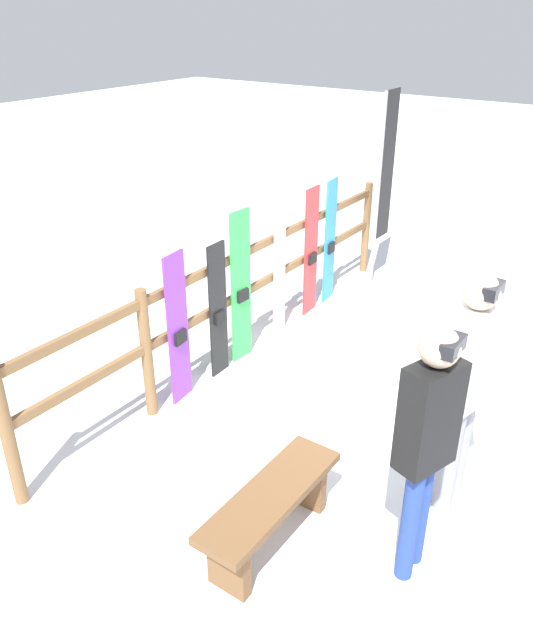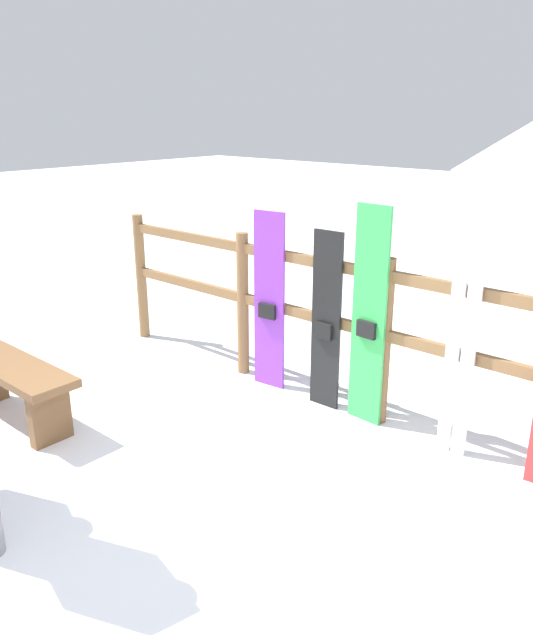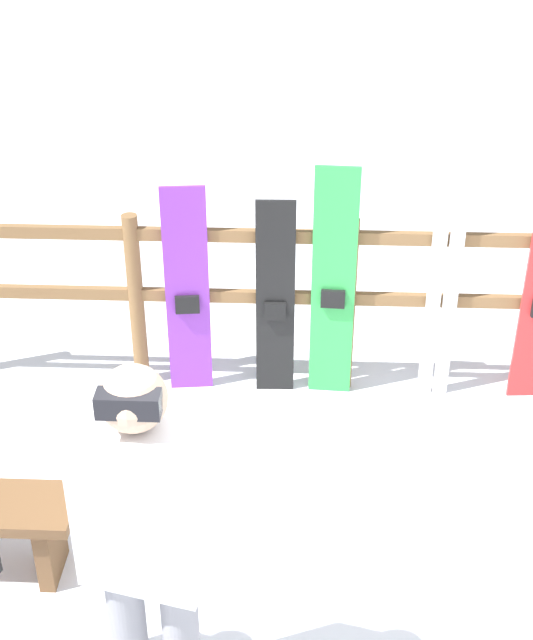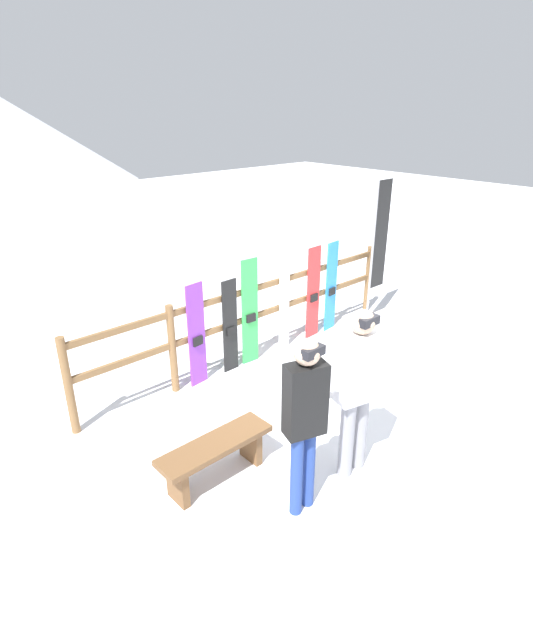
{
  "view_description": "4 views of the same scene",
  "coord_description": "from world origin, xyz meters",
  "px_view_note": "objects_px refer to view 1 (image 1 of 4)",
  "views": [
    {
      "loc": [
        -4.56,
        -1.59,
        3.33
      ],
      "look_at": [
        -0.88,
        1.02,
        1.01
      ],
      "focal_mm": 35.0,
      "sensor_mm": 36.0,
      "label": 1
    },
    {
      "loc": [
        2.08,
        -1.7,
        2.19
      ],
      "look_at": [
        -0.4,
        1.14,
        0.9
      ],
      "focal_mm": 35.0,
      "sensor_mm": 36.0,
      "label": 2
    },
    {
      "loc": [
        -0.31,
        -3.05,
        3.44
      ],
      "look_at": [
        -0.49,
        1.23,
        0.92
      ],
      "focal_mm": 50.0,
      "sensor_mm": 36.0,
      "label": 3
    },
    {
      "loc": [
        -4.32,
        -3.14,
        3.55
      ],
      "look_at": [
        -0.55,
        1.03,
        1.08
      ],
      "focal_mm": 28.0,
      "sensor_mm": 36.0,
      "label": 4
    }
  ],
  "objects_px": {
    "bench": "(271,506)",
    "rental_flag": "(384,175)",
    "snowboard_black_stripe": "(218,311)",
    "snowboard_blue": "(330,242)",
    "snowboard_green": "(241,288)",
    "ski_pair_white": "(279,267)",
    "snowboard_purple": "(178,330)",
    "person_white": "(467,378)",
    "person_black": "(427,435)",
    "snowboard_red": "(311,252)"
  },
  "relations": [
    {
      "from": "snowboard_purple",
      "to": "snowboard_blue",
      "type": "xyz_separation_m",
      "value": [
        2.68,
        0.0,
        0.03
      ]
    },
    {
      "from": "snowboard_blue",
      "to": "rental_flag",
      "type": "distance_m",
      "value": 1.11
    },
    {
      "from": "bench",
      "to": "rental_flag",
      "type": "distance_m",
      "value": 4.86
    },
    {
      "from": "bench",
      "to": "person_black",
      "type": "distance_m",
      "value": 1.19
    },
    {
      "from": "bench",
      "to": "snowboard_green",
      "type": "xyz_separation_m",
      "value": [
        1.89,
        1.69,
        0.45
      ]
    },
    {
      "from": "person_white",
      "to": "snowboard_red",
      "type": "relative_size",
      "value": 1.2
    },
    {
      "from": "bench",
      "to": "snowboard_green",
      "type": "height_order",
      "value": "snowboard_green"
    },
    {
      "from": "rental_flag",
      "to": "snowboard_blue",
      "type": "bearing_deg",
      "value": 164.58
    },
    {
      "from": "snowboard_black_stripe",
      "to": "ski_pair_white",
      "type": "bearing_deg",
      "value": 0.19
    },
    {
      "from": "person_black",
      "to": "rental_flag",
      "type": "xyz_separation_m",
      "value": [
        4.15,
        2.31,
        0.33
      ]
    },
    {
      "from": "snowboard_green",
      "to": "snowboard_blue",
      "type": "distance_m",
      "value": 1.76
    },
    {
      "from": "person_white",
      "to": "snowboard_blue",
      "type": "height_order",
      "value": "person_white"
    },
    {
      "from": "bench",
      "to": "person_black",
      "type": "relative_size",
      "value": 0.69
    },
    {
      "from": "person_white",
      "to": "snowboard_blue",
      "type": "bearing_deg",
      "value": 44.92
    },
    {
      "from": "ski_pair_white",
      "to": "rental_flag",
      "type": "bearing_deg",
      "value": -7.1
    },
    {
      "from": "bench",
      "to": "snowboard_blue",
      "type": "bearing_deg",
      "value": 24.81
    },
    {
      "from": "person_white",
      "to": "rental_flag",
      "type": "distance_m",
      "value": 4.09
    },
    {
      "from": "bench",
      "to": "snowboard_purple",
      "type": "relative_size",
      "value": 0.85
    },
    {
      "from": "snowboard_black_stripe",
      "to": "snowboard_blue",
      "type": "relative_size",
      "value": 0.91
    },
    {
      "from": "snowboard_black_stripe",
      "to": "snowboard_green",
      "type": "relative_size",
      "value": 0.86
    },
    {
      "from": "person_white",
      "to": "snowboard_purple",
      "type": "distance_m",
      "value": 2.54
    },
    {
      "from": "snowboard_green",
      "to": "snowboard_red",
      "type": "bearing_deg",
      "value": -0.0
    },
    {
      "from": "person_black",
      "to": "snowboard_blue",
      "type": "relative_size",
      "value": 1.18
    },
    {
      "from": "person_black",
      "to": "snowboard_red",
      "type": "xyz_separation_m",
      "value": [
        2.86,
        2.54,
        -0.32
      ]
    },
    {
      "from": "snowboard_black_stripe",
      "to": "snowboard_green",
      "type": "bearing_deg",
      "value": 0.03
    },
    {
      "from": "snowboard_purple",
      "to": "snowboard_green",
      "type": "bearing_deg",
      "value": 0.01
    },
    {
      "from": "person_black",
      "to": "snowboard_blue",
      "type": "bearing_deg",
      "value": 37.7
    },
    {
      "from": "rental_flag",
      "to": "snowboard_purple",
      "type": "bearing_deg",
      "value": 176.17
    },
    {
      "from": "snowboard_black_stripe",
      "to": "bench",
      "type": "bearing_deg",
      "value": -132.22
    },
    {
      "from": "bench",
      "to": "snowboard_black_stripe",
      "type": "height_order",
      "value": "snowboard_black_stripe"
    },
    {
      "from": "snowboard_purple",
      "to": "bench",
      "type": "bearing_deg",
      "value": -119.93
    },
    {
      "from": "snowboard_green",
      "to": "rental_flag",
      "type": "bearing_deg",
      "value": -5.18
    },
    {
      "from": "snowboard_green",
      "to": "ski_pair_white",
      "type": "distance_m",
      "value": 0.69
    },
    {
      "from": "bench",
      "to": "person_black",
      "type": "xyz_separation_m",
      "value": [
        0.36,
        -0.85,
        0.74
      ]
    },
    {
      "from": "person_white",
      "to": "snowboard_purple",
      "type": "xyz_separation_m",
      "value": [
        -0.16,
        2.51,
        -0.34
      ]
    },
    {
      "from": "bench",
      "to": "rental_flag",
      "type": "xyz_separation_m",
      "value": [
        4.51,
        1.45,
        1.07
      ]
    },
    {
      "from": "snowboard_black_stripe",
      "to": "rental_flag",
      "type": "bearing_deg",
      "value": -4.54
    },
    {
      "from": "snowboard_blue",
      "to": "snowboard_green",
      "type": "bearing_deg",
      "value": 180.0
    },
    {
      "from": "person_white",
      "to": "person_black",
      "type": "relative_size",
      "value": 1.02
    },
    {
      "from": "snowboard_black_stripe",
      "to": "person_black",
      "type": "bearing_deg",
      "value": -114.7
    },
    {
      "from": "bench",
      "to": "person_black",
      "type": "height_order",
      "value": "person_black"
    },
    {
      "from": "snowboard_red",
      "to": "snowboard_blue",
      "type": "height_order",
      "value": "snowboard_red"
    },
    {
      "from": "snowboard_black_stripe",
      "to": "snowboard_red",
      "type": "relative_size",
      "value": 0.9
    },
    {
      "from": "rental_flag",
      "to": "bench",
      "type": "bearing_deg",
      "value": -162.17
    },
    {
      "from": "snowboard_red",
      "to": "rental_flag",
      "type": "bearing_deg",
      "value": -10.39
    },
    {
      "from": "snowboard_purple",
      "to": "snowboard_black_stripe",
      "type": "xyz_separation_m",
      "value": [
        0.56,
        -0.0,
        -0.04
      ]
    },
    {
      "from": "snowboard_red",
      "to": "snowboard_blue",
      "type": "bearing_deg",
      "value": -0.0
    },
    {
      "from": "person_black",
      "to": "snowboard_purple",
      "type": "relative_size",
      "value": 1.23
    },
    {
      "from": "snowboard_red",
      "to": "snowboard_blue",
      "type": "relative_size",
      "value": 1.0
    },
    {
      "from": "person_white",
      "to": "snowboard_green",
      "type": "bearing_deg",
      "value": 73.15
    }
  ]
}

